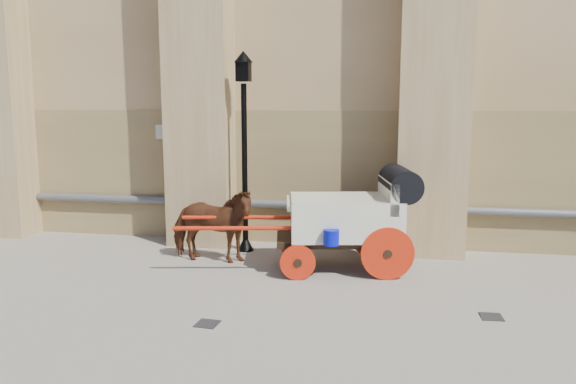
# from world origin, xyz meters

# --- Properties ---
(ground) EXTENTS (90.00, 90.00, 0.00)m
(ground) POSITION_xyz_m (0.00, 0.00, 0.00)
(ground) COLOR gray
(ground) RESTS_ON ground
(horse) EXTENTS (1.83, 0.89, 1.52)m
(horse) POSITION_xyz_m (-0.31, 2.16, 0.76)
(horse) COLOR #56321A
(horse) RESTS_ON ground
(carriage) EXTENTS (4.65, 2.03, 1.97)m
(carriage) POSITION_xyz_m (2.49, 2.19, 1.06)
(carriage) COLOR black
(carriage) RESTS_ON ground
(street_lamp) EXTENTS (0.40, 0.40, 4.22)m
(street_lamp) POSITION_xyz_m (0.12, 3.14, 2.26)
(street_lamp) COLOR black
(street_lamp) RESTS_ON ground
(drain_grate_near) EXTENTS (0.35, 0.35, 0.01)m
(drain_grate_near) POSITION_xyz_m (0.61, -0.93, 0.01)
(drain_grate_near) COLOR black
(drain_grate_near) RESTS_ON ground
(drain_grate_far) EXTENTS (0.34, 0.34, 0.01)m
(drain_grate_far) POSITION_xyz_m (4.71, 0.10, 0.01)
(drain_grate_far) COLOR black
(drain_grate_far) RESTS_ON ground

